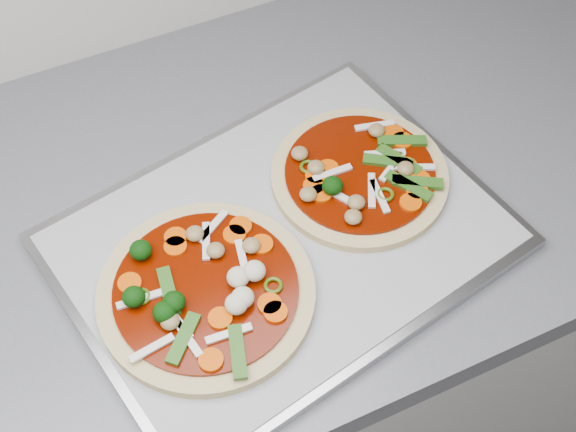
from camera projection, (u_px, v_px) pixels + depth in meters
name	position (u px, v px, depth m)	size (l,w,h in m)	color
base_cabinet	(464.00, 277.00, 1.42)	(3.60, 0.60, 0.86)	beige
countertop	(526.00, 100.00, 1.06)	(3.60, 0.60, 0.04)	slate
baking_tray	(282.00, 241.00, 0.89)	(0.47, 0.35, 0.02)	#9C9CA1
parchment	(282.00, 237.00, 0.89)	(0.45, 0.33, 0.00)	#A0A0A6
pizza_left	(206.00, 292.00, 0.83)	(0.29, 0.29, 0.04)	tan
pizza_right	(360.00, 175.00, 0.92)	(0.23, 0.23, 0.03)	tan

